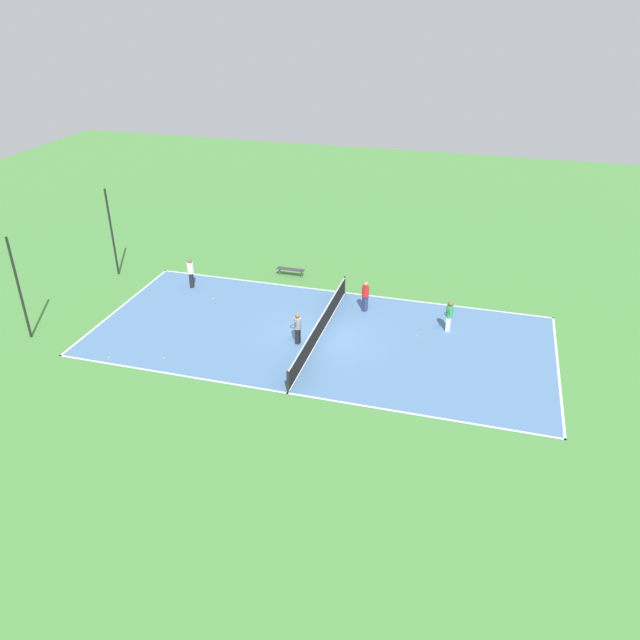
{
  "coord_description": "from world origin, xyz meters",
  "views": [
    {
      "loc": [
        -25.51,
        -7.22,
        15.17
      ],
      "look_at": [
        0.0,
        0.0,
        0.9
      ],
      "focal_mm": 35.0,
      "sensor_mm": 36.0,
      "label": 1
    }
  ],
  "objects_px": {
    "tennis_ball_right_alley": "(213,299)",
    "fence_post_back_left": "(19,289)",
    "player_far_green": "(449,314)",
    "player_baseline_gray": "(298,326)",
    "player_near_white": "(191,271)",
    "tennis_ball_midcourt": "(417,336)",
    "tennis_net": "(320,327)",
    "fence_post_back_right": "(112,233)",
    "tennis_ball_left_sideline": "(109,358)",
    "bench": "(291,270)",
    "player_coach_red": "(365,294)",
    "tennis_ball_far_baseline": "(164,359)"
  },
  "relations": [
    {
      "from": "tennis_ball_right_alley",
      "to": "fence_post_back_left",
      "type": "bearing_deg",
      "value": 132.08
    },
    {
      "from": "player_coach_red",
      "to": "player_baseline_gray",
      "type": "relative_size",
      "value": 1.04
    },
    {
      "from": "player_far_green",
      "to": "bench",
      "type": "bearing_deg",
      "value": -105.13
    },
    {
      "from": "player_near_white",
      "to": "tennis_ball_right_alley",
      "type": "height_order",
      "value": "player_near_white"
    },
    {
      "from": "fence_post_back_right",
      "to": "tennis_ball_left_sideline",
      "type": "bearing_deg",
      "value": -150.86
    },
    {
      "from": "tennis_ball_right_alley",
      "to": "fence_post_back_right",
      "type": "xyz_separation_m",
      "value": [
        1.64,
        6.87,
        2.54
      ]
    },
    {
      "from": "player_far_green",
      "to": "tennis_ball_right_alley",
      "type": "distance_m",
      "value": 12.72
    },
    {
      "from": "player_near_white",
      "to": "tennis_ball_right_alley",
      "type": "bearing_deg",
      "value": 45.02
    },
    {
      "from": "bench",
      "to": "tennis_ball_midcourt",
      "type": "distance_m",
      "value": 9.75
    },
    {
      "from": "player_near_white",
      "to": "tennis_ball_right_alley",
      "type": "relative_size",
      "value": 25.67
    },
    {
      "from": "player_coach_red",
      "to": "fence_post_back_right",
      "type": "distance_m",
      "value": 15.23
    },
    {
      "from": "tennis_net",
      "to": "player_near_white",
      "type": "height_order",
      "value": "player_near_white"
    },
    {
      "from": "fence_post_back_left",
      "to": "tennis_net",
      "type": "bearing_deg",
      "value": -73.91
    },
    {
      "from": "tennis_ball_left_sideline",
      "to": "tennis_ball_right_alley",
      "type": "bearing_deg",
      "value": -16.64
    },
    {
      "from": "player_near_white",
      "to": "fence_post_back_right",
      "type": "relative_size",
      "value": 0.34
    },
    {
      "from": "fence_post_back_right",
      "to": "player_coach_red",
      "type": "bearing_deg",
      "value": -92.66
    },
    {
      "from": "bench",
      "to": "tennis_ball_midcourt",
      "type": "height_order",
      "value": "bench"
    },
    {
      "from": "player_coach_red",
      "to": "tennis_ball_right_alley",
      "type": "bearing_deg",
      "value": 129.76
    },
    {
      "from": "fence_post_back_left",
      "to": "tennis_ball_left_sideline",
      "type": "bearing_deg",
      "value": -98.9
    },
    {
      "from": "tennis_net",
      "to": "fence_post_back_left",
      "type": "xyz_separation_m",
      "value": [
        -3.92,
        13.59,
        2.05
      ]
    },
    {
      "from": "player_far_green",
      "to": "tennis_ball_left_sideline",
      "type": "height_order",
      "value": "player_far_green"
    },
    {
      "from": "player_coach_red",
      "to": "player_baseline_gray",
      "type": "distance_m",
      "value": 4.82
    },
    {
      "from": "player_far_green",
      "to": "tennis_ball_far_baseline",
      "type": "height_order",
      "value": "player_far_green"
    },
    {
      "from": "player_far_green",
      "to": "player_baseline_gray",
      "type": "bearing_deg",
      "value": -56.21
    },
    {
      "from": "tennis_ball_far_baseline",
      "to": "fence_post_back_left",
      "type": "bearing_deg",
      "value": 89.01
    },
    {
      "from": "tennis_net",
      "to": "tennis_ball_midcourt",
      "type": "relative_size",
      "value": 147.45
    },
    {
      "from": "tennis_ball_midcourt",
      "to": "player_coach_red",
      "type": "bearing_deg",
      "value": 56.86
    },
    {
      "from": "tennis_ball_right_alley",
      "to": "tennis_ball_far_baseline",
      "type": "bearing_deg",
      "value": -176.46
    },
    {
      "from": "tennis_ball_midcourt",
      "to": "tennis_ball_far_baseline",
      "type": "distance_m",
      "value": 12.14
    },
    {
      "from": "player_baseline_gray",
      "to": "tennis_ball_left_sideline",
      "type": "relative_size",
      "value": 23.71
    },
    {
      "from": "tennis_ball_right_alley",
      "to": "tennis_ball_midcourt",
      "type": "xyz_separation_m",
      "value": [
        -1.06,
        -11.33,
        0.0
      ]
    },
    {
      "from": "tennis_ball_left_sideline",
      "to": "tennis_ball_right_alley",
      "type": "xyz_separation_m",
      "value": [
        6.95,
        -2.08,
        0.0
      ]
    },
    {
      "from": "player_near_white",
      "to": "fence_post_back_right",
      "type": "height_order",
      "value": "fence_post_back_right"
    },
    {
      "from": "fence_post_back_right",
      "to": "tennis_ball_midcourt",
      "type": "bearing_deg",
      "value": -98.44
    },
    {
      "from": "player_near_white",
      "to": "tennis_ball_midcourt",
      "type": "xyz_separation_m",
      "value": [
        -2.17,
        -13.12,
        -0.97
      ]
    },
    {
      "from": "tennis_ball_right_alley",
      "to": "fence_post_back_right",
      "type": "relative_size",
      "value": 0.01
    },
    {
      "from": "player_coach_red",
      "to": "tennis_ball_left_sideline",
      "type": "distance_m",
      "value": 13.04
    },
    {
      "from": "player_baseline_gray",
      "to": "tennis_ball_right_alley",
      "type": "relative_size",
      "value": 23.71
    },
    {
      "from": "tennis_ball_right_alley",
      "to": "player_coach_red",
      "type": "bearing_deg",
      "value": -83.55
    },
    {
      "from": "player_far_green",
      "to": "fence_post_back_left",
      "type": "height_order",
      "value": "fence_post_back_left"
    },
    {
      "from": "tennis_net",
      "to": "fence_post_back_right",
      "type": "height_order",
      "value": "fence_post_back_right"
    },
    {
      "from": "tennis_ball_midcourt",
      "to": "fence_post_back_left",
      "type": "height_order",
      "value": "fence_post_back_left"
    },
    {
      "from": "tennis_ball_far_baseline",
      "to": "tennis_net",
      "type": "bearing_deg",
      "value": -57.42
    },
    {
      "from": "tennis_net",
      "to": "tennis_ball_midcourt",
      "type": "bearing_deg",
      "value": -75.18
    },
    {
      "from": "bench",
      "to": "player_coach_red",
      "type": "distance_m",
      "value": 6.12
    },
    {
      "from": "tennis_ball_left_sideline",
      "to": "tennis_ball_midcourt",
      "type": "distance_m",
      "value": 14.64
    },
    {
      "from": "bench",
      "to": "player_far_green",
      "type": "relative_size",
      "value": 1.02
    },
    {
      "from": "player_near_white",
      "to": "tennis_ball_left_sideline",
      "type": "distance_m",
      "value": 8.12
    },
    {
      "from": "tennis_net",
      "to": "bench",
      "type": "xyz_separation_m",
      "value": [
        6.44,
        3.63,
        -0.15
      ]
    },
    {
      "from": "player_baseline_gray",
      "to": "player_near_white",
      "type": "xyz_separation_m",
      "value": [
        4.37,
        7.69,
        0.08
      ]
    }
  ]
}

